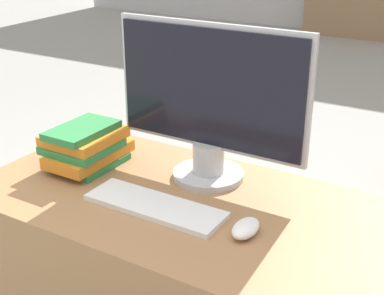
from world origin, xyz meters
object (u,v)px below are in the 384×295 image
monitor (209,103)px  keyboard (155,206)px  book_stack (86,146)px  mouse (246,228)px

monitor → keyboard: 0.34m
keyboard → book_stack: 0.38m
keyboard → book_stack: size_ratio=1.45×
monitor → mouse: size_ratio=5.93×
monitor → book_stack: (-0.38, -0.13, -0.18)m
monitor → mouse: (0.24, -0.24, -0.23)m
monitor → book_stack: bearing=-162.0°
monitor → keyboard: monitor is taller
mouse → book_stack: bearing=169.8°
monitor → keyboard: size_ratio=1.52×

